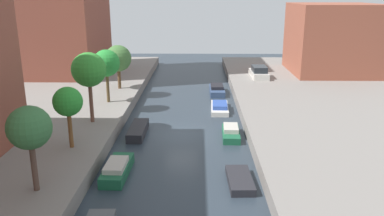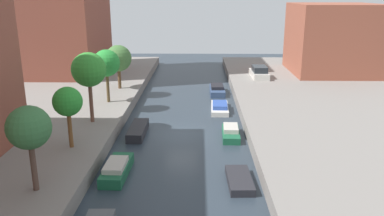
{
  "view_description": "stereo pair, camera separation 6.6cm",
  "coord_description": "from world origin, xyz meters",
  "px_view_note": "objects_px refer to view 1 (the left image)",
  "views": [
    {
      "loc": [
        1.28,
        -29.41,
        10.91
      ],
      "look_at": [
        0.72,
        3.66,
        1.09
      ],
      "focal_mm": 36.88,
      "sensor_mm": 36.0,
      "label": 1
    },
    {
      "loc": [
        1.35,
        -29.41,
        10.91
      ],
      "look_at": [
        0.72,
        3.66,
        1.09
      ],
      "focal_mm": 36.88,
      "sensor_mm": 36.0,
      "label": 2
    }
  ],
  "objects_px": {
    "street_tree_4": "(106,63)",
    "moored_boat_left_3": "(138,130)",
    "low_block_right": "(333,39)",
    "street_tree_2": "(68,102)",
    "street_tree_1": "(29,128)",
    "street_tree_3": "(89,70)",
    "moored_boat_right_1": "(240,180)",
    "moored_boat_right_4": "(217,90)",
    "parked_car": "(259,73)",
    "moored_boat_right_2": "(231,133)",
    "moored_boat_left_2": "(117,169)",
    "moored_boat_right_3": "(220,107)",
    "street_tree_5": "(118,59)"
  },
  "relations": [
    {
      "from": "street_tree_5",
      "to": "moored_boat_right_4",
      "type": "height_order",
      "value": "street_tree_5"
    },
    {
      "from": "street_tree_1",
      "to": "moored_boat_right_2",
      "type": "xyz_separation_m",
      "value": [
        10.92,
        10.57,
        -4.02
      ]
    },
    {
      "from": "moored_boat_right_4",
      "to": "street_tree_3",
      "type": "bearing_deg",
      "value": -128.77
    },
    {
      "from": "street_tree_2",
      "to": "moored_boat_right_3",
      "type": "distance_m",
      "value": 16.11
    },
    {
      "from": "street_tree_2",
      "to": "moored_boat_left_3",
      "type": "relative_size",
      "value": 0.97
    },
    {
      "from": "low_block_right",
      "to": "street_tree_3",
      "type": "xyz_separation_m",
      "value": [
        -25.1,
        -20.37,
        -0.1
      ]
    },
    {
      "from": "low_block_right",
      "to": "street_tree_1",
      "type": "height_order",
      "value": "low_block_right"
    },
    {
      "from": "moored_boat_right_1",
      "to": "moored_boat_right_3",
      "type": "distance_m",
      "value": 14.81
    },
    {
      "from": "moored_boat_left_3",
      "to": "moored_boat_right_4",
      "type": "distance_m",
      "value": 14.84
    },
    {
      "from": "moored_boat_right_1",
      "to": "moored_boat_right_4",
      "type": "xyz_separation_m",
      "value": [
        -0.41,
        21.38,
        0.18
      ]
    },
    {
      "from": "street_tree_3",
      "to": "moored_boat_left_2",
      "type": "xyz_separation_m",
      "value": [
        3.39,
        -7.4,
        -4.72
      ]
    },
    {
      "from": "street_tree_4",
      "to": "moored_boat_left_2",
      "type": "height_order",
      "value": "street_tree_4"
    },
    {
      "from": "moored_boat_left_3",
      "to": "street_tree_3",
      "type": "bearing_deg",
      "value": 177.15
    },
    {
      "from": "street_tree_5",
      "to": "moored_boat_left_2",
      "type": "height_order",
      "value": "street_tree_5"
    },
    {
      "from": "street_tree_1",
      "to": "moored_boat_left_2",
      "type": "height_order",
      "value": "street_tree_1"
    },
    {
      "from": "low_block_right",
      "to": "street_tree_2",
      "type": "bearing_deg",
      "value": -134.34
    },
    {
      "from": "street_tree_1",
      "to": "moored_boat_right_1",
      "type": "xyz_separation_m",
      "value": [
        10.84,
        2.79,
        -4.15
      ]
    },
    {
      "from": "street_tree_1",
      "to": "moored_boat_right_1",
      "type": "distance_m",
      "value": 11.94
    },
    {
      "from": "moored_boat_left_2",
      "to": "moored_boat_right_1",
      "type": "bearing_deg",
      "value": -7.61
    },
    {
      "from": "low_block_right",
      "to": "street_tree_2",
      "type": "xyz_separation_m",
      "value": [
        -25.1,
        -25.68,
        -1.16
      ]
    },
    {
      "from": "low_block_right",
      "to": "moored_boat_right_2",
      "type": "distance_m",
      "value": 25.79
    },
    {
      "from": "moored_boat_right_1",
      "to": "moored_boat_right_4",
      "type": "height_order",
      "value": "moored_boat_right_4"
    },
    {
      "from": "street_tree_5",
      "to": "moored_boat_right_3",
      "type": "relative_size",
      "value": 1.05
    },
    {
      "from": "moored_boat_left_2",
      "to": "moored_boat_right_3",
      "type": "relative_size",
      "value": 0.94
    },
    {
      "from": "moored_boat_left_3",
      "to": "moored_boat_right_3",
      "type": "bearing_deg",
      "value": 44.12
    },
    {
      "from": "street_tree_1",
      "to": "moored_boat_right_2",
      "type": "height_order",
      "value": "street_tree_1"
    },
    {
      "from": "street_tree_1",
      "to": "street_tree_5",
      "type": "xyz_separation_m",
      "value": [
        0.0,
        22.34,
        -0.2
      ]
    },
    {
      "from": "street_tree_2",
      "to": "street_tree_3",
      "type": "xyz_separation_m",
      "value": [
        0.0,
        5.31,
        1.06
      ]
    },
    {
      "from": "street_tree_4",
      "to": "moored_boat_right_1",
      "type": "distance_m",
      "value": 18.38
    },
    {
      "from": "low_block_right",
      "to": "moored_boat_left_2",
      "type": "xyz_separation_m",
      "value": [
        -21.7,
        -27.77,
        -4.82
      ]
    },
    {
      "from": "low_block_right",
      "to": "moored_boat_right_2",
      "type": "relative_size",
      "value": 2.98
    },
    {
      "from": "street_tree_5",
      "to": "moored_boat_right_1",
      "type": "relative_size",
      "value": 1.36
    },
    {
      "from": "street_tree_4",
      "to": "moored_boat_left_2",
      "type": "distance_m",
      "value": 14.24
    },
    {
      "from": "street_tree_3",
      "to": "moored_boat_right_3",
      "type": "bearing_deg",
      "value": 31.66
    },
    {
      "from": "street_tree_5",
      "to": "moored_boat_right_4",
      "type": "distance_m",
      "value": 11.24
    },
    {
      "from": "moored_boat_right_1",
      "to": "moored_boat_right_2",
      "type": "height_order",
      "value": "moored_boat_right_2"
    },
    {
      "from": "street_tree_5",
      "to": "moored_boat_left_3",
      "type": "height_order",
      "value": "street_tree_5"
    },
    {
      "from": "low_block_right",
      "to": "moored_boat_right_4",
      "type": "bearing_deg",
      "value": -153.3
    },
    {
      "from": "street_tree_4",
      "to": "parked_car",
      "type": "xyz_separation_m",
      "value": [
        15.58,
        11.07,
        -3.03
      ]
    },
    {
      "from": "street_tree_4",
      "to": "parked_car",
      "type": "distance_m",
      "value": 19.35
    },
    {
      "from": "street_tree_4",
      "to": "moored_boat_left_3",
      "type": "height_order",
      "value": "street_tree_4"
    },
    {
      "from": "street_tree_4",
      "to": "moored_boat_right_2",
      "type": "xyz_separation_m",
      "value": [
        10.92,
        -6.4,
        -4.26
      ]
    },
    {
      "from": "street_tree_1",
      "to": "street_tree_4",
      "type": "distance_m",
      "value": 16.97
    },
    {
      "from": "street_tree_2",
      "to": "street_tree_4",
      "type": "relative_size",
      "value": 0.84
    },
    {
      "from": "low_block_right",
      "to": "moored_boat_right_4",
      "type": "height_order",
      "value": "low_block_right"
    },
    {
      "from": "street_tree_3",
      "to": "street_tree_4",
      "type": "height_order",
      "value": "street_tree_3"
    },
    {
      "from": "parked_car",
      "to": "street_tree_4",
      "type": "bearing_deg",
      "value": -144.61
    },
    {
      "from": "street_tree_2",
      "to": "moored_boat_right_4",
      "type": "bearing_deg",
      "value": 60.31
    },
    {
      "from": "moored_boat_left_2",
      "to": "street_tree_4",
      "type": "bearing_deg",
      "value": 104.44
    },
    {
      "from": "street_tree_1",
      "to": "street_tree_3",
      "type": "distance_m",
      "value": 11.21
    }
  ]
}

